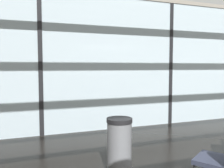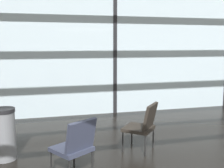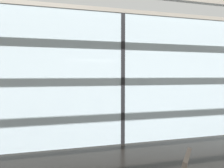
# 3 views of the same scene
# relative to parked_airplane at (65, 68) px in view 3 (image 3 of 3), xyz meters

# --- Properties ---
(glass_curtain_wall) EXTENTS (14.00, 0.08, 3.35)m
(glass_curtain_wall) POSITION_rel_parked_airplane_xyz_m (1.35, -5.11, -0.46)
(glass_curtain_wall) COLOR silver
(glass_curtain_wall) RESTS_ON ground
(window_mullion_1) EXTENTS (0.10, 0.12, 3.35)m
(window_mullion_1) POSITION_rel_parked_airplane_xyz_m (1.35, -5.11, -0.46)
(window_mullion_1) COLOR black
(window_mullion_1) RESTS_ON ground
(parked_airplane) EXTENTS (11.52, 4.27, 4.27)m
(parked_airplane) POSITION_rel_parked_airplane_xyz_m (0.00, 0.00, 0.00)
(parked_airplane) COLOR #B2BCD6
(parked_airplane) RESTS_ON ground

